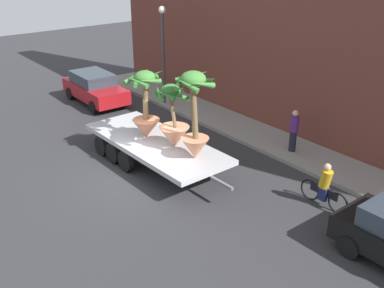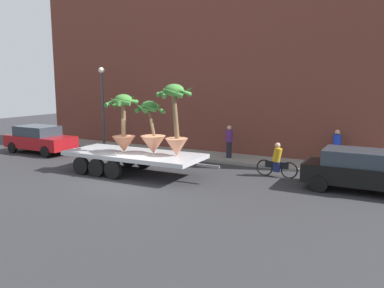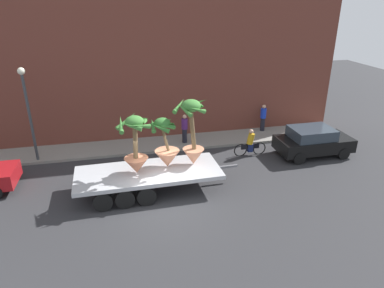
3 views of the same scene
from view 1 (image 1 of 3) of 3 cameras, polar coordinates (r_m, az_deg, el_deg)
name	(u,v)px [view 1 (image 1 of 3)]	position (r m, az deg, el deg)	size (l,w,h in m)	color
ground_plane	(139,178)	(16.81, -6.55, -4.17)	(60.00, 60.00, 0.00)	#2D2D30
sidewalk	(258,135)	(20.28, 8.17, 1.09)	(24.00, 2.20, 0.15)	gray
building_facade	(294,16)	(20.20, 12.50, 15.23)	(24.00, 1.20, 9.99)	brown
flatbed_trailer	(151,144)	(17.59, -5.03, 0.05)	(7.38, 2.64, 0.98)	#B7BABF
potted_palm_rear	(173,123)	(16.46, -2.33, 2.59)	(1.33, 1.25, 2.32)	tan
potted_palm_middle	(146,108)	(17.25, -5.75, 4.46)	(1.48, 1.55, 2.60)	#C17251
potted_palm_front	(195,118)	(15.36, 0.31, 3.22)	(1.70, 1.55, 3.05)	tan
cyclist	(325,187)	(15.32, 16.07, -5.17)	(1.84, 0.34, 1.54)	black
trailing_car	(95,87)	(24.67, -11.94, 6.85)	(4.33, 1.94, 1.58)	maroon
pedestrian_far_left	(294,130)	(18.50, 12.46, 1.69)	(0.36, 0.36, 1.71)	black
street_lamp	(163,43)	(23.18, -3.60, 12.37)	(0.36, 0.36, 4.83)	#383D42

